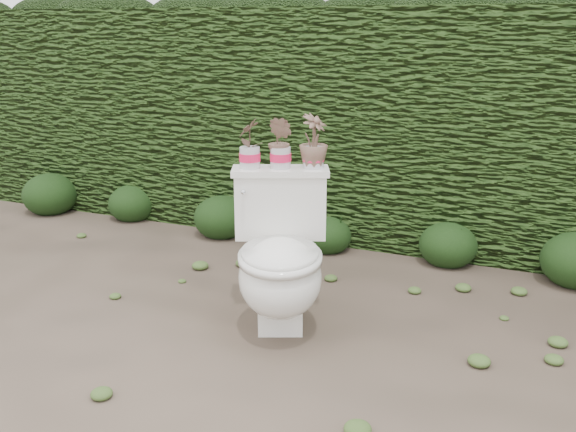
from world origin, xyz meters
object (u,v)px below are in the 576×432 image
at_px(potted_plant_left, 250,145).
at_px(toilet, 280,261).
at_px(potted_plant_right, 314,143).
at_px(potted_plant_center, 281,144).

bearing_deg(potted_plant_left, toilet, 63.21).
xyz_separation_m(potted_plant_left, potted_plant_right, (0.30, 0.13, 0.01)).
distance_m(potted_plant_left, potted_plant_right, 0.33).
bearing_deg(toilet, potted_plant_center, 89.62).
bearing_deg(toilet, potted_plant_right, 54.54).
bearing_deg(toilet, potted_plant_left, 123.17).
xyz_separation_m(potted_plant_left, potted_plant_center, (0.15, 0.06, 0.00)).
height_order(toilet, potted_plant_center, potted_plant_center).
height_order(toilet, potted_plant_right, potted_plant_right).
bearing_deg(potted_plant_right, toilet, -177.37).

